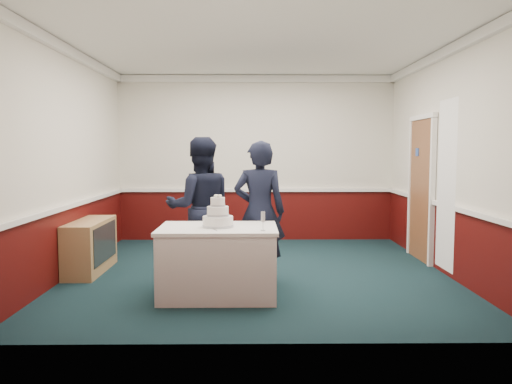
{
  "coord_description": "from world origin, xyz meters",
  "views": [
    {
      "loc": [
        -0.1,
        -6.63,
        1.64
      ],
      "look_at": [
        -0.03,
        -0.1,
        1.1
      ],
      "focal_mm": 35.0,
      "sensor_mm": 36.0,
      "label": 1
    }
  ],
  "objects_px": {
    "sideboard": "(90,246)",
    "cake_knife": "(214,229)",
    "wedding_cake": "(218,217)",
    "person_woman": "(259,212)",
    "champagne_flute": "(263,218)",
    "cake_table": "(218,261)",
    "person_man": "(200,207)"
  },
  "relations": [
    {
      "from": "sideboard",
      "to": "cake_knife",
      "type": "relative_size",
      "value": 5.45
    },
    {
      "from": "wedding_cake",
      "to": "person_woman",
      "type": "distance_m",
      "value": 0.79
    },
    {
      "from": "wedding_cake",
      "to": "champagne_flute",
      "type": "height_order",
      "value": "wedding_cake"
    },
    {
      "from": "wedding_cake",
      "to": "cake_table",
      "type": "bearing_deg",
      "value": -90.0
    },
    {
      "from": "sideboard",
      "to": "champagne_flute",
      "type": "relative_size",
      "value": 5.85
    },
    {
      "from": "wedding_cake",
      "to": "cake_knife",
      "type": "xyz_separation_m",
      "value": [
        -0.03,
        -0.2,
        -0.11
      ]
    },
    {
      "from": "wedding_cake",
      "to": "champagne_flute",
      "type": "distance_m",
      "value": 0.57
    },
    {
      "from": "person_woman",
      "to": "person_man",
      "type": "bearing_deg",
      "value": -15.01
    },
    {
      "from": "sideboard",
      "to": "person_man",
      "type": "xyz_separation_m",
      "value": [
        1.52,
        -0.27,
        0.56
      ]
    },
    {
      "from": "cake_table",
      "to": "person_woman",
      "type": "relative_size",
      "value": 0.75
    },
    {
      "from": "champagne_flute",
      "to": "sideboard",
      "type": "bearing_deg",
      "value": 148.21
    },
    {
      "from": "wedding_cake",
      "to": "champagne_flute",
      "type": "bearing_deg",
      "value": -29.25
    },
    {
      "from": "person_man",
      "to": "person_woman",
      "type": "relative_size",
      "value": 1.03
    },
    {
      "from": "champagne_flute",
      "to": "person_woman",
      "type": "bearing_deg",
      "value": 91.36
    },
    {
      "from": "cake_table",
      "to": "champagne_flute",
      "type": "bearing_deg",
      "value": -29.25
    },
    {
      "from": "wedding_cake",
      "to": "person_man",
      "type": "distance_m",
      "value": 0.92
    },
    {
      "from": "sideboard",
      "to": "cake_table",
      "type": "distance_m",
      "value": 2.14
    },
    {
      "from": "champagne_flute",
      "to": "person_man",
      "type": "xyz_separation_m",
      "value": [
        -0.79,
        1.16,
        -0.02
      ]
    },
    {
      "from": "sideboard",
      "to": "person_man",
      "type": "bearing_deg",
      "value": -10.21
    },
    {
      "from": "wedding_cake",
      "to": "sideboard",
      "type": "bearing_deg",
      "value": 147.54
    },
    {
      "from": "cake_knife",
      "to": "person_man",
      "type": "height_order",
      "value": "person_man"
    },
    {
      "from": "sideboard",
      "to": "wedding_cake",
      "type": "distance_m",
      "value": 2.21
    },
    {
      "from": "champagne_flute",
      "to": "person_woman",
      "type": "distance_m",
      "value": 0.91
    },
    {
      "from": "cake_table",
      "to": "person_man",
      "type": "distance_m",
      "value": 1.05
    },
    {
      "from": "cake_table",
      "to": "wedding_cake",
      "type": "relative_size",
      "value": 3.63
    },
    {
      "from": "cake_knife",
      "to": "person_woman",
      "type": "xyz_separation_m",
      "value": [
        0.51,
        0.83,
        0.09
      ]
    },
    {
      "from": "person_woman",
      "to": "champagne_flute",
      "type": "bearing_deg",
      "value": 94.04
    },
    {
      "from": "sideboard",
      "to": "wedding_cake",
      "type": "xyz_separation_m",
      "value": [
        1.81,
        -1.15,
        0.55
      ]
    },
    {
      "from": "wedding_cake",
      "to": "cake_knife",
      "type": "relative_size",
      "value": 1.65
    },
    {
      "from": "cake_knife",
      "to": "person_woman",
      "type": "distance_m",
      "value": 0.98
    },
    {
      "from": "sideboard",
      "to": "champagne_flute",
      "type": "bearing_deg",
      "value": -31.79
    },
    {
      "from": "person_woman",
      "to": "wedding_cake",
      "type": "bearing_deg",
      "value": 55.53
    }
  ]
}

